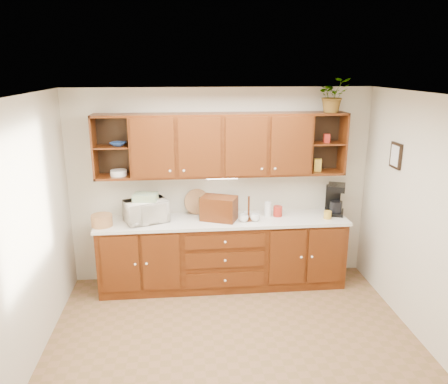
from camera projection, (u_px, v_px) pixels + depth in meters
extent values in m
plane|color=brown|center=(236.00, 350.00, 4.56)|extent=(4.00, 4.00, 0.00)
plane|color=white|center=(238.00, 96.00, 3.83)|extent=(4.00, 4.00, 0.00)
plane|color=beige|center=(221.00, 186.00, 5.87)|extent=(4.00, 0.00, 4.00)
plane|color=beige|center=(21.00, 242.00, 4.01)|extent=(0.00, 3.50, 3.50)
plane|color=beige|center=(434.00, 227.00, 4.38)|extent=(0.00, 3.50, 3.50)
cube|color=#3A1606|center=(223.00, 253.00, 5.82)|extent=(3.20, 0.60, 0.90)
cube|color=silver|center=(223.00, 221.00, 5.68)|extent=(3.24, 0.64, 0.04)
cube|color=#3A1606|center=(222.00, 145.00, 5.55)|extent=(2.30, 0.33, 0.80)
cube|color=black|center=(113.00, 145.00, 5.57)|extent=(0.45, 0.02, 0.80)
cube|color=black|center=(323.00, 141.00, 5.82)|extent=(0.45, 0.02, 0.80)
cube|color=#3A1606|center=(112.00, 147.00, 5.42)|extent=(0.43, 0.30, 0.02)
cube|color=#3A1606|center=(327.00, 143.00, 5.67)|extent=(0.43, 0.30, 0.02)
cube|color=#3A1606|center=(329.00, 113.00, 5.57)|extent=(0.45, 0.33, 0.03)
cube|color=white|center=(222.00, 178.00, 5.62)|extent=(0.40, 0.05, 0.02)
cube|color=black|center=(396.00, 156.00, 5.08)|extent=(0.03, 0.24, 0.30)
cylinder|color=#AA7447|center=(102.00, 220.00, 5.41)|extent=(0.29, 0.29, 0.14)
imported|color=white|center=(146.00, 211.00, 5.54)|extent=(0.61, 0.52, 0.28)
cube|color=#C0BB5A|center=(145.00, 197.00, 5.49)|extent=(0.32, 0.25, 0.09)
cylinder|color=black|center=(202.00, 209.00, 5.62)|extent=(0.09, 0.09, 0.30)
cylinder|color=#AA7447|center=(197.00, 213.00, 5.88)|extent=(0.36, 0.18, 0.34)
cube|color=#3A1606|center=(219.00, 208.00, 5.61)|extent=(0.51, 0.42, 0.31)
cylinder|color=#3A1606|center=(249.00, 208.00, 5.58)|extent=(0.03, 0.03, 0.32)
cylinder|color=#3A1606|center=(249.00, 220.00, 5.63)|extent=(0.13, 0.13, 0.02)
imported|color=white|center=(255.00, 218.00, 5.59)|extent=(0.16, 0.16, 0.09)
imported|color=white|center=(247.00, 215.00, 5.70)|extent=(0.16, 0.16, 0.09)
imported|color=white|center=(244.00, 218.00, 5.56)|extent=(0.16, 0.16, 0.09)
cylinder|color=#A82418|center=(278.00, 211.00, 5.77)|extent=(0.13, 0.13, 0.13)
cylinder|color=white|center=(268.00, 209.00, 5.75)|extent=(0.10, 0.10, 0.20)
cylinder|color=gold|center=(327.00, 215.00, 5.68)|extent=(0.13, 0.13, 0.10)
cube|color=black|center=(335.00, 212.00, 5.86)|extent=(0.31, 0.34, 0.04)
cube|color=black|center=(333.00, 198.00, 5.92)|extent=(0.21, 0.13, 0.35)
cube|color=black|center=(337.00, 187.00, 5.77)|extent=(0.31, 0.34, 0.08)
cylinder|color=black|center=(336.00, 207.00, 5.82)|extent=(0.21, 0.21, 0.15)
imported|color=navy|center=(118.00, 144.00, 5.41)|extent=(0.24, 0.24, 0.05)
cylinder|color=white|center=(119.00, 173.00, 5.52)|extent=(0.27, 0.27, 0.07)
cube|color=gold|center=(318.00, 165.00, 5.74)|extent=(0.11, 0.09, 0.16)
cube|color=#A82418|center=(327.00, 138.00, 5.64)|extent=(0.08, 0.07, 0.11)
imported|color=#999999|center=(333.00, 95.00, 5.44)|extent=(0.41, 0.37, 0.43)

